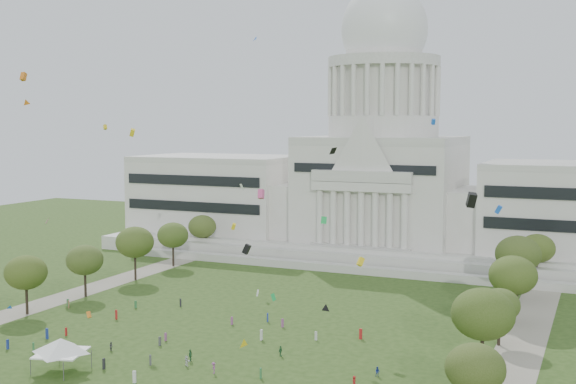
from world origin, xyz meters
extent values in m
plane|color=#2A4515|center=(0.00, 0.00, 0.00)|extent=(400.00, 400.00, 0.00)
cube|color=#BBB7AE|center=(0.00, 115.00, 2.00)|extent=(160.00, 60.00, 4.00)
cube|color=#BBB7AE|center=(0.00, 82.00, 1.00)|extent=(130.00, 3.00, 2.00)
cube|color=#BBB7AE|center=(0.00, 90.00, 2.50)|extent=(140.00, 3.00, 5.00)
cube|color=beige|center=(-55.00, 114.00, 15.00)|extent=(50.00, 34.00, 22.00)
cube|color=beige|center=(-27.00, 112.00, 12.00)|extent=(12.00, 26.00, 16.00)
cube|color=beige|center=(27.00, 112.00, 12.00)|extent=(12.00, 26.00, 16.00)
cube|color=beige|center=(0.00, 114.00, 18.00)|extent=(44.00, 38.00, 28.00)
cube|color=beige|center=(0.00, 94.00, 21.20)|extent=(28.00, 3.00, 2.40)
cube|color=black|center=(-55.00, 96.80, 17.00)|extent=(46.00, 0.40, 11.00)
cylinder|color=beige|center=(0.00, 114.00, 37.40)|extent=(32.00, 32.00, 6.00)
cylinder|color=beige|center=(0.00, 114.00, 47.40)|extent=(28.00, 28.00, 14.00)
cylinder|color=#BBB7AE|center=(0.00, 114.00, 55.90)|extent=(32.40, 32.40, 3.00)
cylinder|color=beige|center=(0.00, 114.00, 61.40)|extent=(22.00, 22.00, 8.00)
ellipsoid|color=white|center=(0.00, 114.00, 65.40)|extent=(25.00, 25.00, 26.20)
cube|color=gray|center=(-48.00, 30.00, 0.02)|extent=(8.00, 160.00, 0.04)
cube|color=gray|center=(48.00, 30.00, 0.02)|extent=(8.00, 160.00, 0.04)
ellipsoid|color=#364718|center=(46.22, -1.75, 7.68)|extent=(7.58, 7.58, 6.20)
cylinder|color=black|center=(-45.04, 17.30, 2.73)|extent=(0.56, 0.56, 5.47)
ellipsoid|color=#3C5116|center=(-45.04, 17.30, 8.53)|extent=(8.42, 8.42, 6.89)
cylinder|color=black|center=(44.17, 17.44, 3.10)|extent=(0.56, 0.56, 6.20)
ellipsoid|color=#304814|center=(44.17, 17.44, 9.68)|extent=(9.55, 9.55, 7.82)
cylinder|color=black|center=(-44.09, 33.92, 2.64)|extent=(0.56, 0.56, 5.27)
ellipsoid|color=#3A4E1D|center=(-44.09, 33.92, 8.23)|extent=(8.12, 8.12, 6.65)
cylinder|color=black|center=(44.40, 34.48, 2.28)|extent=(0.56, 0.56, 4.56)
ellipsoid|color=#334919|center=(44.40, 34.48, 7.11)|extent=(7.01, 7.01, 5.74)
cylinder|color=black|center=(-44.08, 52.42, 3.02)|extent=(0.56, 0.56, 6.03)
ellipsoid|color=#384E18|center=(-44.08, 52.42, 9.41)|extent=(9.29, 9.29, 7.60)
cylinder|color=black|center=(44.76, 50.04, 2.98)|extent=(0.56, 0.56, 5.97)
ellipsoid|color=#384F17|center=(44.76, 50.04, 9.31)|extent=(9.19, 9.19, 7.52)
cylinder|color=black|center=(-45.22, 71.01, 2.70)|extent=(0.56, 0.56, 5.41)
ellipsoid|color=#364F19|center=(-45.22, 71.01, 8.44)|extent=(8.33, 8.33, 6.81)
cylinder|color=black|center=(43.49, 70.19, 3.19)|extent=(0.56, 0.56, 6.37)
ellipsoid|color=#37481A|center=(43.49, 70.19, 9.94)|extent=(9.82, 9.82, 8.03)
cylinder|color=black|center=(-46.87, 89.14, 2.66)|extent=(0.56, 0.56, 5.32)
ellipsoid|color=#3E4E1D|center=(-46.87, 89.14, 8.29)|extent=(8.19, 8.19, 6.70)
cylinder|color=black|center=(45.96, 88.13, 2.73)|extent=(0.56, 0.56, 5.47)
ellipsoid|color=#3B4F17|center=(45.96, 88.13, 8.53)|extent=(8.42, 8.42, 6.89)
cylinder|color=#4C4C4C|center=(-18.71, -9.56, 1.42)|extent=(0.12, 0.12, 2.84)
cylinder|color=#4C4C4C|center=(-12.35, -9.56, 1.42)|extent=(0.12, 0.12, 2.84)
cylinder|color=#4C4C4C|center=(-18.71, -3.19, 1.42)|extent=(0.12, 0.12, 2.84)
cylinder|color=#4C4C4C|center=(-12.35, -3.19, 1.42)|extent=(0.12, 0.12, 2.84)
cube|color=white|center=(-15.53, -6.37, 2.95)|extent=(8.46, 8.46, 0.23)
pyramid|color=white|center=(-15.53, -6.37, 4.20)|extent=(11.85, 11.85, 2.27)
imported|color=#B21E1E|center=(27.97, 5.46, 0.85)|extent=(0.81, 0.97, 1.69)
imported|color=navy|center=(29.79, 11.10, 0.77)|extent=(0.83, 0.62, 1.53)
imported|color=#994C8C|center=(6.41, 2.29, 0.88)|extent=(1.18, 1.24, 1.75)
imported|color=#33723F|center=(0.16, 5.71, 1.00)|extent=(0.84, 1.26, 1.99)
imported|color=silver|center=(0.81, 3.58, 0.82)|extent=(1.64, 1.18, 1.65)
imported|color=#4C4C51|center=(-14.90, 5.02, 0.75)|extent=(0.85, 0.71, 1.51)
imported|color=#33723F|center=(12.37, 13.96, 0.87)|extent=(0.62, 1.06, 1.75)
cube|color=#4C4C51|center=(-4.68, 1.62, 0.81)|extent=(0.49, 0.49, 1.62)
cube|color=#B21E1E|center=(21.48, 28.32, 0.94)|extent=(0.51, 0.34, 1.88)
cube|color=#B21E1E|center=(-27.77, 8.79, 0.75)|extent=(0.31, 0.43, 1.49)
cube|color=#33723F|center=(-27.98, 30.08, 0.78)|extent=(0.44, 0.49, 1.56)
cube|color=navy|center=(-31.50, -1.39, 0.84)|extent=(0.37, 0.49, 1.67)
cube|color=#26262B|center=(-20.16, 34.95, 0.84)|extent=(0.52, 0.51, 1.69)
cube|color=olive|center=(-40.76, 24.53, 0.79)|extent=(0.48, 0.47, 1.57)
cube|color=#26262B|center=(-10.19, -2.92, 0.85)|extent=(0.32, 0.47, 1.70)
cube|color=silver|center=(14.48, 24.47, 0.77)|extent=(0.48, 0.42, 1.55)
cube|color=#994C8C|center=(5.69, 29.57, 0.81)|extent=(0.35, 0.48, 1.61)
cube|color=#33723F|center=(13.99, 3.20, 0.81)|extent=(0.39, 0.49, 1.63)
cube|color=#994C8C|center=(-3.83, 27.22, 0.76)|extent=(0.34, 0.45, 1.52)
cube|color=#33723F|center=(-26.36, -0.84, 0.83)|extent=(0.51, 0.49, 1.66)
cube|color=silver|center=(-2.24, -5.97, 0.91)|extent=(0.55, 0.42, 1.82)
cube|color=#994C8C|center=(-9.60, 13.39, 0.73)|extent=(0.30, 0.42, 1.45)
cube|color=silver|center=(5.62, 20.65, 0.95)|extent=(0.32, 0.51, 1.89)
cube|color=navy|center=(1.52, 31.81, 0.85)|extent=(0.44, 0.52, 1.69)
cube|color=#4C4C51|center=(-9.01, 10.71, 0.78)|extent=(0.30, 0.44, 1.55)
cube|color=navy|center=(-29.55, 5.88, 0.95)|extent=(0.58, 0.48, 1.90)
cube|color=#B21E1E|center=(-26.33, 21.46, 0.93)|extent=(0.58, 0.53, 1.87)
cube|color=#33723F|center=(-42.00, 25.72, 0.74)|extent=(0.25, 0.39, 1.48)
camera|label=1|loc=(60.18, -91.19, 38.02)|focal=45.00mm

